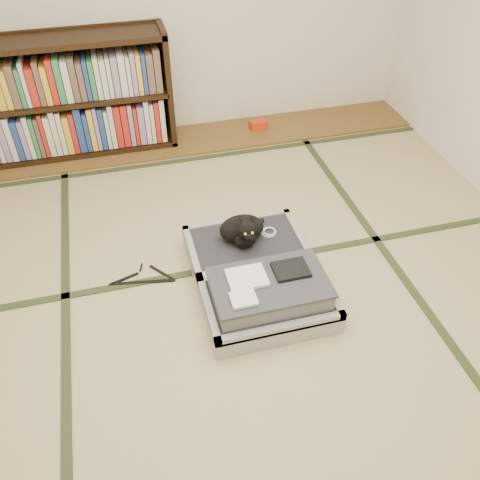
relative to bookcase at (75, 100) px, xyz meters
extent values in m
plane|color=tan|center=(0.82, -2.07, -0.45)|extent=(4.50, 4.50, 0.00)
cube|color=brown|center=(0.82, -0.07, -0.44)|extent=(4.00, 0.50, 0.02)
cube|color=red|center=(1.49, -0.04, -0.40)|extent=(0.16, 0.11, 0.07)
cube|color=#2D381E|center=(-0.18, -2.07, -0.45)|extent=(0.05, 4.50, 0.01)
cube|color=#2D381E|center=(1.82, -2.07, -0.45)|extent=(0.05, 4.50, 0.01)
cube|color=#2D381E|center=(0.82, -1.67, -0.45)|extent=(4.00, 0.05, 0.01)
cube|color=#2D381E|center=(0.82, -0.37, -0.45)|extent=(4.00, 0.05, 0.01)
cube|color=black|center=(0.72, 0.00, 0.02)|extent=(0.04, 0.34, 0.96)
cube|color=black|center=(0.00, 0.00, -0.42)|extent=(1.49, 0.34, 0.04)
cube|color=black|center=(0.00, 0.00, 0.46)|extent=(1.49, 0.34, 0.04)
cube|color=black|center=(0.00, 0.00, 0.02)|extent=(1.43, 0.34, 0.03)
cube|color=black|center=(0.00, 0.16, 0.02)|extent=(1.49, 0.02, 0.96)
cube|color=gray|center=(0.00, -0.02, -0.20)|extent=(1.34, 0.24, 0.41)
cube|color=gray|center=(0.00, -0.02, 0.21)|extent=(1.34, 0.24, 0.36)
cube|color=#ACABB0|center=(0.94, -2.10, -0.39)|extent=(0.72, 0.48, 0.12)
cube|color=#292A30|center=(0.94, -2.10, -0.36)|extent=(0.64, 0.40, 0.09)
cube|color=#ACABB0|center=(0.94, -2.32, -0.32)|extent=(0.72, 0.04, 0.05)
cube|color=#ACABB0|center=(0.94, -1.88, -0.32)|extent=(0.72, 0.04, 0.05)
cube|color=#ACABB0|center=(0.60, -2.10, -0.32)|extent=(0.04, 0.48, 0.05)
cube|color=#ACABB0|center=(1.28, -2.10, -0.32)|extent=(0.04, 0.48, 0.05)
cube|color=#ACABB0|center=(0.94, -1.62, -0.39)|extent=(0.72, 0.48, 0.12)
cube|color=#292A30|center=(0.94, -1.62, -0.36)|extent=(0.64, 0.40, 0.09)
cube|color=#ACABB0|center=(0.94, -1.84, -0.32)|extent=(0.72, 0.04, 0.05)
cube|color=#ACABB0|center=(0.94, -1.40, -0.32)|extent=(0.72, 0.04, 0.05)
cube|color=#ACABB0|center=(0.60, -1.62, -0.32)|extent=(0.04, 0.48, 0.05)
cube|color=#ACABB0|center=(1.28, -1.62, -0.32)|extent=(0.04, 0.48, 0.05)
cylinder|color=black|center=(0.94, -1.86, -0.32)|extent=(0.65, 0.02, 0.02)
cube|color=gray|center=(0.94, -2.10, -0.27)|extent=(0.61, 0.37, 0.12)
cube|color=#3A3941|center=(0.94, -2.10, -0.20)|extent=(0.63, 0.39, 0.01)
cube|color=white|center=(0.82, -2.05, -0.18)|extent=(0.21, 0.17, 0.02)
cube|color=black|center=(1.07, -2.05, -0.18)|extent=(0.19, 0.15, 0.02)
cube|color=white|center=(0.77, -2.20, -0.18)|extent=(0.13, 0.11, 0.02)
cube|color=white|center=(0.73, -2.33, -0.38)|extent=(0.06, 0.01, 0.04)
cube|color=white|center=(0.84, -2.33, -0.40)|extent=(0.05, 0.01, 0.03)
cube|color=orange|center=(1.18, -2.33, -0.38)|extent=(0.05, 0.01, 0.03)
cube|color=#197F33|center=(1.11, -2.33, -0.36)|extent=(0.04, 0.01, 0.03)
ellipsoid|color=black|center=(0.92, -1.59, -0.23)|extent=(0.28, 0.18, 0.17)
ellipsoid|color=black|center=(0.92, -1.67, -0.25)|extent=(0.14, 0.10, 0.10)
ellipsoid|color=black|center=(0.92, -1.70, -0.14)|extent=(0.12, 0.11, 0.11)
sphere|color=black|center=(0.92, -1.75, -0.16)|extent=(0.05, 0.05, 0.05)
cone|color=black|center=(0.88, -1.68, -0.09)|extent=(0.04, 0.05, 0.06)
cone|color=black|center=(0.95, -1.68, -0.09)|extent=(0.04, 0.05, 0.06)
sphere|color=#A5BF33|center=(0.90, -1.75, -0.14)|extent=(0.02, 0.02, 0.02)
sphere|color=#A5BF33|center=(0.94, -1.75, -0.14)|extent=(0.02, 0.02, 0.02)
cylinder|color=black|center=(1.01, -1.50, -0.29)|extent=(0.17, 0.10, 0.03)
torus|color=white|center=(1.10, -1.57, -0.31)|extent=(0.10, 0.10, 0.01)
torus|color=white|center=(1.10, -1.58, -0.30)|extent=(0.08, 0.08, 0.01)
cube|color=black|center=(0.28, -1.68, -0.44)|extent=(0.38, 0.08, 0.01)
cube|color=black|center=(0.17, -1.62, -0.44)|extent=(0.19, 0.07, 0.01)
cube|color=black|center=(0.40, -1.62, -0.44)|extent=(0.13, 0.16, 0.01)
cylinder|color=black|center=(0.28, -1.54, -0.44)|extent=(0.03, 0.07, 0.01)
camera|label=1|loc=(0.29, -3.90, 1.75)|focal=38.00mm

